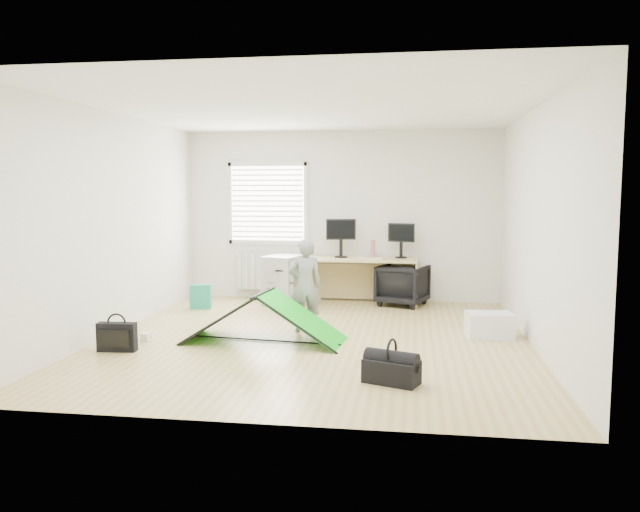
# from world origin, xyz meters

# --- Properties ---
(ground) EXTENTS (5.50, 5.50, 0.00)m
(ground) POSITION_xyz_m (0.00, 0.00, 0.00)
(ground) COLOR tan
(ground) RESTS_ON ground
(back_wall) EXTENTS (5.00, 0.02, 2.70)m
(back_wall) POSITION_xyz_m (0.00, 2.75, 1.35)
(back_wall) COLOR silver
(back_wall) RESTS_ON ground
(window) EXTENTS (1.20, 0.06, 1.20)m
(window) POSITION_xyz_m (-1.20, 2.71, 1.55)
(window) COLOR silver
(window) RESTS_ON back_wall
(radiator) EXTENTS (1.00, 0.12, 0.60)m
(radiator) POSITION_xyz_m (-1.20, 2.67, 0.45)
(radiator) COLOR silver
(radiator) RESTS_ON back_wall
(desk) EXTENTS (2.10, 0.67, 0.71)m
(desk) POSITION_xyz_m (0.17, 2.37, 0.36)
(desk) COLOR tan
(desk) RESTS_ON ground
(filing_cabinet) EXTENTS (0.64, 0.75, 0.76)m
(filing_cabinet) POSITION_xyz_m (-0.84, 2.22, 0.38)
(filing_cabinet) COLOR #A3A6A8
(filing_cabinet) RESTS_ON ground
(monitor_left) EXTENTS (0.47, 0.19, 0.44)m
(monitor_left) POSITION_xyz_m (0.03, 2.46, 0.93)
(monitor_left) COLOR black
(monitor_left) RESTS_ON desk
(monitor_right) EXTENTS (0.42, 0.19, 0.40)m
(monitor_right) POSITION_xyz_m (0.96, 2.51, 0.91)
(monitor_right) COLOR black
(monitor_right) RESTS_ON desk
(keyboard) EXTENTS (0.47, 0.31, 0.02)m
(keyboard) POSITION_xyz_m (0.51, 2.32, 0.72)
(keyboard) COLOR beige
(keyboard) RESTS_ON desk
(thermos) EXTENTS (0.09, 0.09, 0.27)m
(thermos) POSITION_xyz_m (0.52, 2.53, 0.85)
(thermos) COLOR #B86779
(thermos) RESTS_ON desk
(office_chair) EXTENTS (0.87, 0.88, 0.63)m
(office_chair) POSITION_xyz_m (0.99, 2.35, 0.32)
(office_chair) COLOR black
(office_chair) RESTS_ON ground
(person) EXTENTS (0.49, 0.40, 1.17)m
(person) POSITION_xyz_m (-0.18, 0.37, 0.58)
(person) COLOR gray
(person) RESTS_ON ground
(kite) EXTENTS (1.93, 1.00, 0.57)m
(kite) POSITION_xyz_m (-0.58, -0.21, 0.29)
(kite) COLOR #11B415
(kite) RESTS_ON ground
(storage_crate) EXTENTS (0.57, 0.43, 0.30)m
(storage_crate) POSITION_xyz_m (2.06, 0.38, 0.15)
(storage_crate) COLOR white
(storage_crate) RESTS_ON ground
(tote_bag) EXTENTS (0.32, 0.18, 0.36)m
(tote_bag) POSITION_xyz_m (-1.99, 1.64, 0.18)
(tote_bag) COLOR #1D8C6E
(tote_bag) RESTS_ON ground
(laptop_bag) EXTENTS (0.43, 0.16, 0.32)m
(laptop_bag) POSITION_xyz_m (-2.06, -0.88, 0.16)
(laptop_bag) COLOR black
(laptop_bag) RESTS_ON ground
(white_box) EXTENTS (0.11, 0.11, 0.10)m
(white_box) POSITION_xyz_m (-1.94, -0.41, 0.05)
(white_box) COLOR silver
(white_box) RESTS_ON ground
(duffel_bag) EXTENTS (0.55, 0.41, 0.22)m
(duffel_bag) POSITION_xyz_m (0.96, -1.59, 0.11)
(duffel_bag) COLOR black
(duffel_bag) RESTS_ON ground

